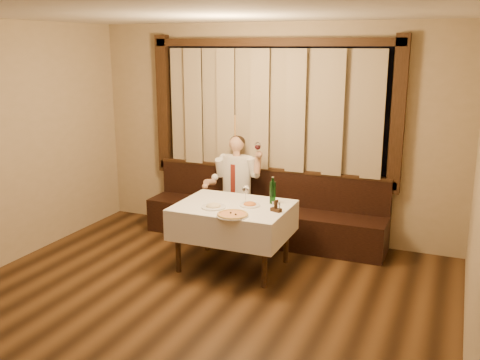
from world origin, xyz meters
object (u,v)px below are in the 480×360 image
at_px(green_bottle, 273,192).
at_px(seated_man, 235,179).
at_px(banquette, 264,216).
at_px(dining_table, 233,214).
at_px(pizza, 233,215).
at_px(pasta_red, 250,203).
at_px(cruet_caddy, 276,208).
at_px(pasta_cream, 213,205).

relative_size(green_bottle, seated_man, 0.23).
distance_m(banquette, dining_table, 1.08).
relative_size(pizza, green_bottle, 1.10).
relative_size(pasta_red, cruet_caddy, 1.80).
relative_size(green_bottle, cruet_caddy, 2.41).
height_order(banquette, pasta_red, banquette).
bearing_deg(cruet_caddy, pasta_red, -177.66).
distance_m(pasta_red, green_bottle, 0.29).
bearing_deg(pasta_red, pasta_cream, -146.32).
relative_size(dining_table, pasta_cream, 4.66).
height_order(banquette, green_bottle, green_bottle).
height_order(banquette, seated_man, seated_man).
bearing_deg(dining_table, pasta_red, 12.10).
distance_m(dining_table, green_bottle, 0.51).
bearing_deg(banquette, pasta_red, -79.20).
bearing_deg(cruet_caddy, pasta_cream, -151.43).
distance_m(dining_table, cruet_caddy, 0.55).
xyz_separation_m(pasta_red, cruet_caddy, (0.34, -0.09, 0.01)).
distance_m(dining_table, pizza, 0.43).
height_order(dining_table, cruet_caddy, cruet_caddy).
bearing_deg(pizza, green_bottle, 68.78).
bearing_deg(cruet_caddy, dining_table, -168.28).
distance_m(banquette, green_bottle, 1.06).
xyz_separation_m(dining_table, pasta_red, (0.19, 0.04, 0.14)).
bearing_deg(seated_man, pizza, -67.73).
bearing_deg(banquette, seated_man, -166.94).
height_order(pizza, pasta_red, pasta_red).
bearing_deg(pizza, banquette, 96.41).
bearing_deg(pasta_red, seated_man, 122.43).
distance_m(pizza, green_bottle, 0.66).
height_order(pasta_red, green_bottle, green_bottle).
bearing_deg(pasta_cream, green_bottle, 37.05).
distance_m(pasta_cream, cruet_caddy, 0.70).
distance_m(pizza, seated_man, 1.42).
bearing_deg(pizza, cruet_caddy, 41.55).
relative_size(pasta_red, pasta_cream, 0.86).
height_order(dining_table, green_bottle, green_bottle).
height_order(dining_table, seated_man, seated_man).
height_order(dining_table, pizza, pizza).
xyz_separation_m(dining_table, green_bottle, (0.39, 0.23, 0.24)).
distance_m(dining_table, pasta_cream, 0.28).
bearing_deg(pasta_red, dining_table, -167.90).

